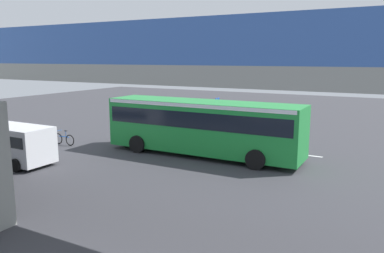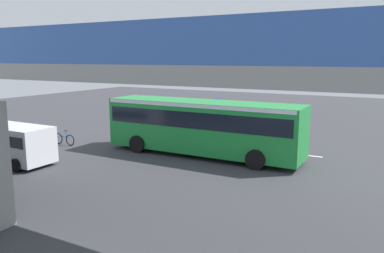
{
  "view_description": "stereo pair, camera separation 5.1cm",
  "coord_description": "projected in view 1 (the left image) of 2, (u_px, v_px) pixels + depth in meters",
  "views": [
    {
      "loc": [
        -8.57,
        19.41,
        5.56
      ],
      "look_at": [
        2.0,
        0.07,
        1.6
      ],
      "focal_mm": 35.74,
      "sensor_mm": 36.0,
      "label": 1
    },
    {
      "loc": [
        -8.61,
        19.39,
        5.56
      ],
      "look_at": [
        2.0,
        0.07,
        1.6
      ],
      "focal_mm": 35.74,
      "sensor_mm": 36.0,
      "label": 2
    }
  ],
  "objects": [
    {
      "name": "lane_dash_leftmost",
      "position": [
        305.0,
        155.0,
        22.19
      ],
      "size": [
        2.0,
        0.2,
        0.01
      ],
      "primitive_type": "cube",
      "color": "silver",
      "rests_on": "ground"
    },
    {
      "name": "pedestrian",
      "position": [
        260.0,
        135.0,
        23.46
      ],
      "size": [
        0.38,
        0.38,
        1.79
      ],
      "color": "#2D2D38",
      "rests_on": "ground"
    },
    {
      "name": "bicycle_blue",
      "position": [
        64.0,
        139.0,
        24.76
      ],
      "size": [
        1.77,
        0.44,
        0.96
      ],
      "color": "black",
      "rests_on": "ground"
    },
    {
      "name": "lane_dash_centre",
      "position": [
        185.0,
        141.0,
        25.97
      ],
      "size": [
        2.0,
        0.2,
        0.01
      ],
      "primitive_type": "cube",
      "color": "silver",
      "rests_on": "ground"
    },
    {
      "name": "city_bus",
      "position": [
        202.0,
        123.0,
        21.82
      ],
      "size": [
        11.54,
        2.85,
        3.15
      ],
      "color": "#1E8C38",
      "rests_on": "ground"
    },
    {
      "name": "ground",
      "position": [
        223.0,
        157.0,
        21.8
      ],
      "size": [
        80.0,
        80.0,
        0.0
      ],
      "primitive_type": "plane",
      "color": "#38383D"
    },
    {
      "name": "parked_van",
      "position": [
        11.0,
        142.0,
        20.3
      ],
      "size": [
        4.8,
        2.17,
        2.05
      ],
      "color": "silver",
      "rests_on": "ground"
    },
    {
      "name": "bicycle_orange",
      "position": [
        32.0,
        143.0,
        23.66
      ],
      "size": [
        1.77,
        0.44,
        0.96
      ],
      "color": "black",
      "rests_on": "ground"
    },
    {
      "name": "pedestrian_overpass",
      "position": [
        94.0,
        84.0,
        12.14
      ],
      "size": [
        24.2,
        2.6,
        6.49
      ],
      "color": "gray",
      "rests_on": "ground"
    },
    {
      "name": "lane_dash_left",
      "position": [
        240.0,
        147.0,
        24.08
      ],
      "size": [
        2.0,
        0.2,
        0.01
      ],
      "primitive_type": "cube",
      "color": "silver",
      "rests_on": "ground"
    },
    {
      "name": "traffic_sign",
      "position": [
        217.0,
        111.0,
        26.93
      ],
      "size": [
        0.08,
        0.6,
        2.8
      ],
      "color": "slate",
      "rests_on": "ground"
    },
    {
      "name": "bicycle_black",
      "position": [
        13.0,
        145.0,
        23.14
      ],
      "size": [
        1.77,
        0.44,
        0.96
      ],
      "color": "black",
      "rests_on": "ground"
    }
  ]
}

